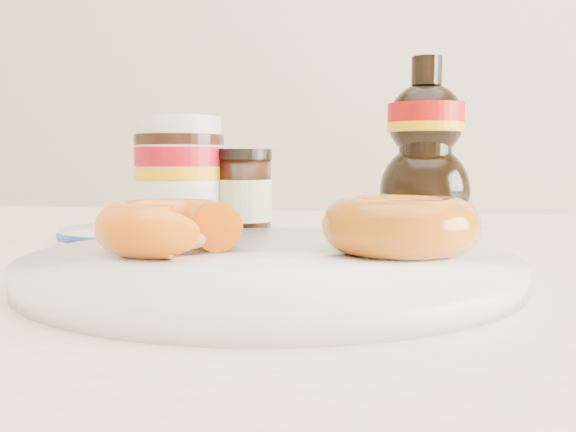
% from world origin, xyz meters
% --- Properties ---
extents(dining_table, '(1.40, 0.90, 0.75)m').
position_xyz_m(dining_table, '(0.00, 0.10, 0.67)').
color(dining_table, beige).
rests_on(dining_table, ground).
extents(plate, '(0.31, 0.31, 0.02)m').
position_xyz_m(plate, '(-0.03, 0.02, 0.76)').
color(plate, white).
rests_on(plate, dining_table).
extents(donut_bitten, '(0.11, 0.11, 0.03)m').
position_xyz_m(donut_bitten, '(-0.10, 0.01, 0.78)').
color(donut_bitten, '#FB5B0E').
rests_on(donut_bitten, plate).
extents(donut_whole, '(0.13, 0.13, 0.04)m').
position_xyz_m(donut_whole, '(0.05, 0.04, 0.78)').
color(donut_whole, '#A35D0A').
rests_on(donut_whole, plate).
extents(nutella_jar, '(0.08, 0.08, 0.11)m').
position_xyz_m(nutella_jar, '(-0.16, 0.17, 0.81)').
color(nutella_jar, white).
rests_on(nutella_jar, dining_table).
extents(syrup_bottle, '(0.10, 0.09, 0.18)m').
position_xyz_m(syrup_bottle, '(0.06, 0.30, 0.84)').
color(syrup_bottle, black).
rests_on(syrup_bottle, dining_table).
extents(dark_jar, '(0.05, 0.05, 0.08)m').
position_xyz_m(dark_jar, '(-0.10, 0.19, 0.79)').
color(dark_jar, black).
rests_on(dark_jar, dining_table).
extents(blue_rim_saucer, '(0.13, 0.13, 0.01)m').
position_xyz_m(blue_rim_saucer, '(-0.20, 0.16, 0.76)').
color(blue_rim_saucer, white).
rests_on(blue_rim_saucer, dining_table).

